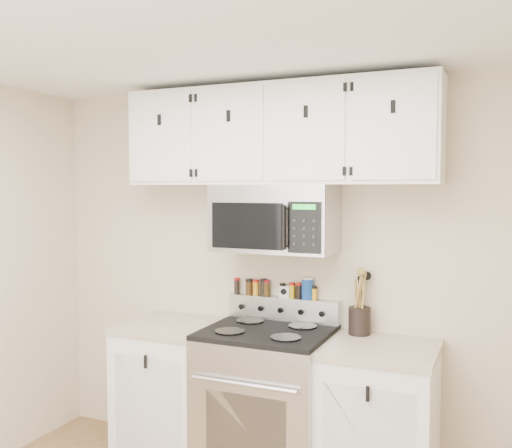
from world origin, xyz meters
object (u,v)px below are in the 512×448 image
(utensil_crock, at_px, (359,318))
(salt_canister, at_px, (308,288))
(range, at_px, (267,403))
(microwave, at_px, (275,218))

(utensil_crock, relative_size, salt_canister, 2.77)
(range, height_order, salt_canister, salt_canister)
(range, relative_size, microwave, 1.45)
(range, distance_m, utensil_crock, 0.78)
(range, bearing_deg, salt_canister, 59.47)
(range, xyz_separation_m, microwave, (0.00, 0.13, 1.14))
(range, distance_m, microwave, 1.15)
(range, relative_size, salt_canister, 7.76)
(microwave, height_order, utensil_crock, microwave)
(range, bearing_deg, microwave, 89.77)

